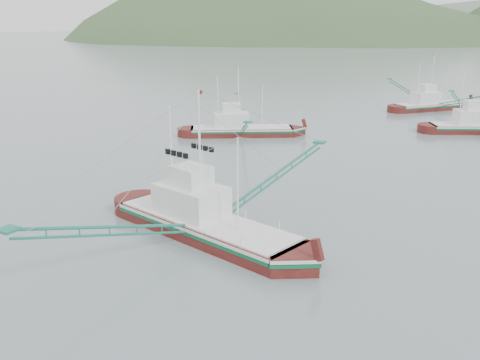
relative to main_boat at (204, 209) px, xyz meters
The scene contains 5 objects.
ground 3.37m from the main_boat, 72.07° to the right, with size 1200.00×1200.00×0.00m, color slate.
main_boat is the anchor object (origin of this frame).
bg_boat_left 33.38m from the main_boat, 115.39° to the left, with size 16.33×21.31×9.49m.
bg_boat_extra 63.69m from the main_boat, 87.56° to the left, with size 20.61×18.83×9.67m.
headland_left 399.78m from the main_boat, 116.62° to the left, with size 448.00×308.00×210.00m, color #334E28.
Camera 1 is at (18.09, -25.62, 14.06)m, focal length 40.00 mm.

